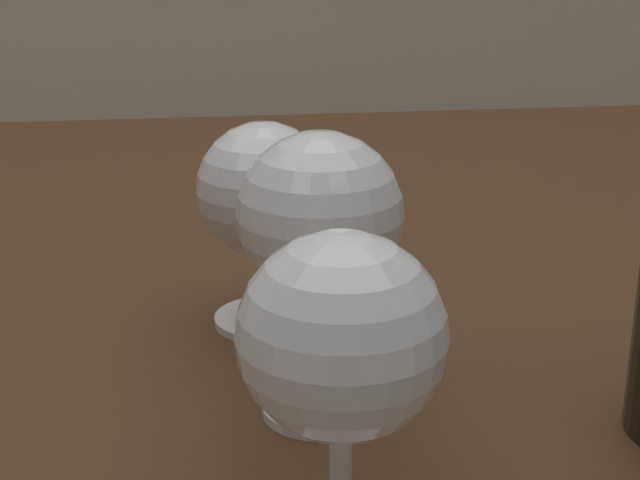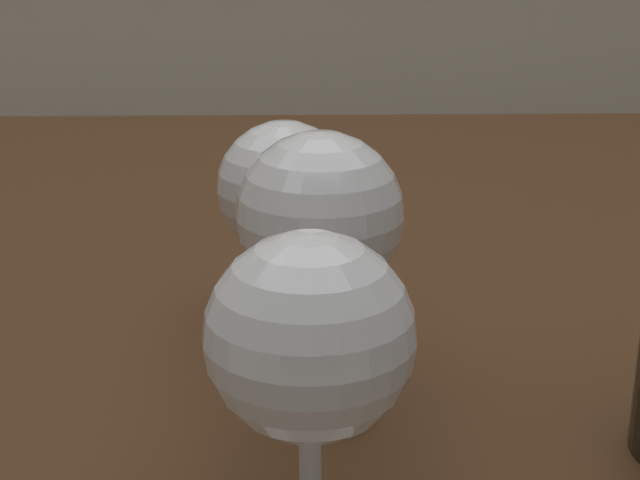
# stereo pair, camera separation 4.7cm
# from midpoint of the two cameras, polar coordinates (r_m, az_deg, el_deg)

# --- Properties ---
(dining_table) EXTENTS (1.56, 0.96, 0.71)m
(dining_table) POSITION_cam_midpoint_polar(r_m,az_deg,el_deg) (0.77, -5.60, -5.62)
(dining_table) COLOR #472B16
(dining_table) RESTS_ON ground_plane
(wine_glass_amber) EXTENTS (0.08, 0.08, 0.14)m
(wine_glass_amber) POSITION_cam_midpoint_polar(r_m,az_deg,el_deg) (0.37, -2.42, -6.29)
(wine_glass_amber) COLOR white
(wine_glass_amber) RESTS_ON dining_table
(wine_glass_chardonnay) EXTENTS (0.08, 0.08, 0.15)m
(wine_glass_chardonnay) POSITION_cam_midpoint_polar(r_m,az_deg,el_deg) (0.47, -2.88, 1.02)
(wine_glass_chardonnay) COLOR white
(wine_glass_chardonnay) RESTS_ON dining_table
(wine_glass_rose) EXTENTS (0.08, 0.08, 0.13)m
(wine_glass_rose) POSITION_cam_midpoint_polar(r_m,az_deg,el_deg) (0.58, -5.31, 2.60)
(wine_glass_rose) COLOR white
(wine_glass_rose) RESTS_ON dining_table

